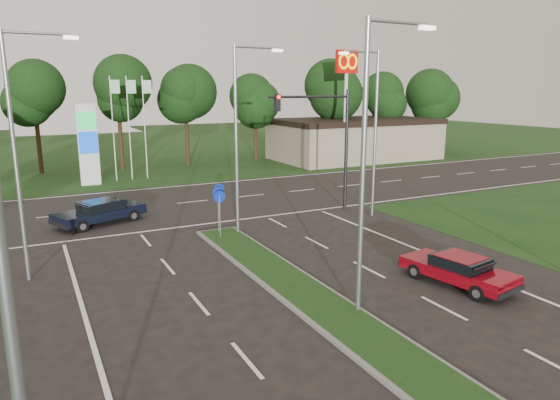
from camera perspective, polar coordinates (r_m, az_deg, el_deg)
name	(u,v)px	position (r m, az deg, el deg)	size (l,w,h in m)	color
verge_far	(104,151)	(61.95, -19.50, 5.33)	(160.00, 50.00, 0.02)	#123411
cross_road	(177,204)	(31.88, -11.66, -0.41)	(160.00, 12.00, 0.02)	black
median_kerb	(377,345)	(14.66, 10.98, -15.95)	(2.00, 26.00, 0.12)	slate
commercial_building	(355,139)	(51.96, 8.54, 6.87)	(16.00, 9.00, 4.00)	gray
streetlight_median_near	(369,155)	(15.23, 10.11, 5.11)	(2.53, 0.22, 9.00)	gray
streetlight_median_far	(240,131)	(23.92, -4.60, 7.89)	(2.53, 0.22, 9.00)	gray
streetlight_left_near	(23,264)	(6.31, -27.29, -6.55)	(2.53, 0.22, 9.00)	gray
streetlight_left_far	(20,144)	(20.11, -27.58, 5.65)	(2.53, 0.22, 9.00)	gray
streetlight_right_far	(373,125)	(27.85, 10.53, 8.38)	(2.53, 0.22, 9.00)	gray
traffic_signal	(328,132)	(28.59, 5.46, 7.77)	(5.10, 0.42, 7.00)	black
median_signs	(219,200)	(24.43, -6.99, -0.05)	(1.16, 1.76, 2.38)	gray
gas_pylon	(91,142)	(39.49, -20.80, 6.20)	(5.80, 1.26, 8.00)	silver
mcdonalds_sign	(347,78)	(46.13, 7.61, 13.65)	(2.20, 0.47, 10.40)	silver
treeline_far	(125,91)	(46.68, -17.34, 11.77)	(6.00, 6.00, 9.90)	black
red_sedan	(458,269)	(19.43, 19.69, -7.44)	(2.32, 4.28, 1.12)	maroon
navy_sedan	(100,212)	(28.06, -19.89, -1.25)	(4.91, 3.42, 1.25)	black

